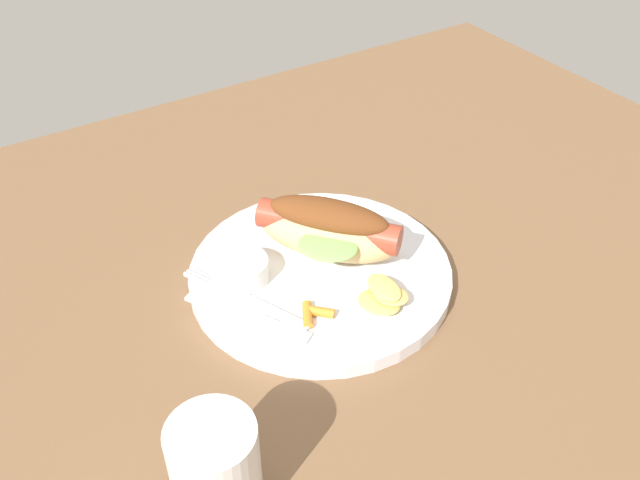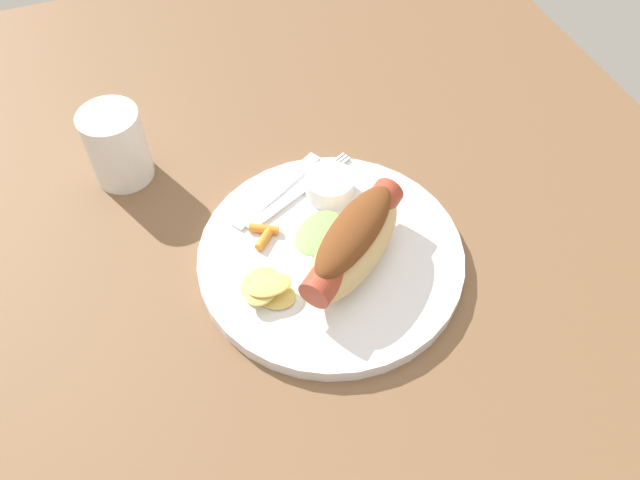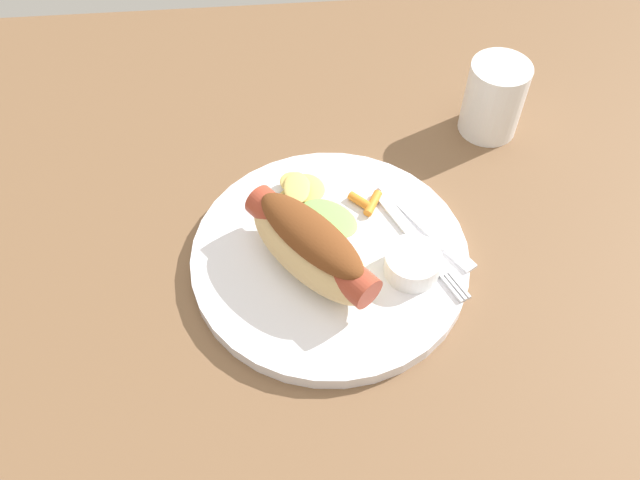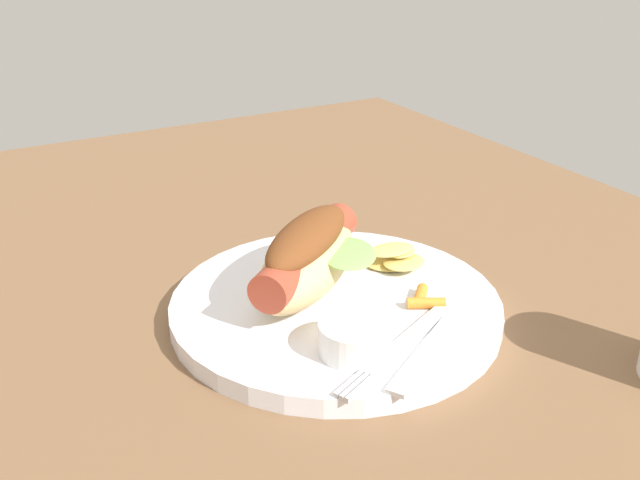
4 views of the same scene
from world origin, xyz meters
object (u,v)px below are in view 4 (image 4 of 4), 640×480
plate (335,307)px  fork (402,345)px  knife (432,346)px  chips_pile (395,257)px  carrot_garnish (424,299)px  hot_dog (308,256)px  sauce_ramekin (355,338)px

plate → fork: (8.69, 0.48, 1.00)cm
knife → chips_pile: size_ratio=2.03×
plate → carrot_garnish: bearing=52.6°
plate → carrot_garnish: 7.26cm
hot_dog → knife: hot_dog is taller
sauce_ramekin → fork: size_ratio=0.38×
plate → knife: (9.81, 2.38, 0.98)cm
fork → knife: bearing=125.2°
knife → carrot_garnish: bearing=-152.4°
hot_dog → carrot_garnish: size_ratio=4.21×
knife → chips_pile: (-12.29, 5.21, 0.71)cm
carrot_garnish → hot_dog: bearing=-131.1°
chips_pile → carrot_garnish: (6.83, -1.91, -0.43)cm
sauce_ramekin → carrot_garnish: (-3.17, 8.50, -0.74)cm
hot_dog → carrot_garnish: (6.26, 7.18, -2.93)cm
fork → carrot_garnish: carrot_garnish is taller
knife → hot_dog: bearing=-102.9°
knife → carrot_garnish: carrot_garnish is taller
fork → chips_pile: size_ratio=2.14×
sauce_ramekin → chips_pile: sauce_ramekin is taller
hot_dog → sauce_ramekin: 9.77cm
hot_dog → carrot_garnish: hot_dog is taller
chips_pile → knife: bearing=-23.0°
chips_pile → fork: bearing=-32.5°
hot_dog → knife: size_ratio=1.15×
fork → sauce_ramekin: bearing=-44.2°
knife → carrot_garnish: (-5.46, 3.30, 0.28)cm
fork → carrot_garnish: size_ratio=3.88×
fork → chips_pile: 13.27cm
fork → carrot_garnish: (-4.35, 5.20, 0.26)cm
fork → hot_dog: bearing=-104.0°
knife → chips_pile: bearing=-144.2°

